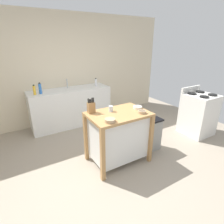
{
  "coord_description": "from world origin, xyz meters",
  "views": [
    {
      "loc": [
        -1.2,
        -2.03,
        1.95
      ],
      "look_at": [
        0.25,
        0.4,
        0.84
      ],
      "focal_mm": 28.84,
      "sensor_mm": 36.0,
      "label": 1
    }
  ],
  "objects_px": {
    "knife_block": "(91,107)",
    "bowl_stoneware_deep": "(142,112)",
    "bottle_dish_soap": "(40,89)",
    "kitchen_island": "(118,135)",
    "sink_faucet": "(67,83)",
    "bowl_ceramic_small": "(110,120)",
    "bottle_hand_soap": "(34,90)",
    "stove": "(198,114)",
    "trash_bin": "(150,134)",
    "bottle_spray_cleaner": "(96,82)",
    "bowl_ceramic_wide": "(138,107)",
    "drinking_cup": "(111,109)"
  },
  "relations": [
    {
      "from": "drinking_cup",
      "to": "bottle_hand_soap",
      "type": "bearing_deg",
      "value": 118.83
    },
    {
      "from": "bottle_hand_soap",
      "to": "bowl_ceramic_wide",
      "type": "bearing_deg",
      "value": -52.21
    },
    {
      "from": "trash_bin",
      "to": "bottle_dish_soap",
      "type": "bearing_deg",
      "value": 131.4
    },
    {
      "from": "bowl_stoneware_deep",
      "to": "knife_block",
      "type": "bearing_deg",
      "value": 147.53
    },
    {
      "from": "kitchen_island",
      "to": "stove",
      "type": "distance_m",
      "value": 2.07
    },
    {
      "from": "bowl_ceramic_small",
      "to": "bowl_stoneware_deep",
      "type": "height_order",
      "value": "bowl_ceramic_small"
    },
    {
      "from": "sink_faucet",
      "to": "stove",
      "type": "relative_size",
      "value": 0.21
    },
    {
      "from": "bowl_ceramic_small",
      "to": "bowl_ceramic_wide",
      "type": "xyz_separation_m",
      "value": [
        0.68,
        0.24,
        -0.0
      ]
    },
    {
      "from": "drinking_cup",
      "to": "bottle_spray_cleaner",
      "type": "relative_size",
      "value": 0.47
    },
    {
      "from": "bowl_ceramic_wide",
      "to": "bottle_hand_soap",
      "type": "bearing_deg",
      "value": 127.79
    },
    {
      "from": "bowl_ceramic_small",
      "to": "stove",
      "type": "relative_size",
      "value": 0.15
    },
    {
      "from": "trash_bin",
      "to": "bottle_spray_cleaner",
      "type": "bearing_deg",
      "value": 96.89
    },
    {
      "from": "knife_block",
      "to": "stove",
      "type": "bearing_deg",
      "value": -6.64
    },
    {
      "from": "trash_bin",
      "to": "knife_block",
      "type": "bearing_deg",
      "value": 167.49
    },
    {
      "from": "bowl_stoneware_deep",
      "to": "sink_faucet",
      "type": "xyz_separation_m",
      "value": [
        -0.5,
        2.2,
        0.1
      ]
    },
    {
      "from": "knife_block",
      "to": "bowl_stoneware_deep",
      "type": "xyz_separation_m",
      "value": [
        0.68,
        -0.43,
        -0.07
      ]
    },
    {
      "from": "bottle_hand_soap",
      "to": "bottle_dish_soap",
      "type": "bearing_deg",
      "value": 7.69
    },
    {
      "from": "stove",
      "to": "bowl_ceramic_small",
      "type": "bearing_deg",
      "value": -175.7
    },
    {
      "from": "trash_bin",
      "to": "bowl_ceramic_wide",
      "type": "bearing_deg",
      "value": 177.03
    },
    {
      "from": "bottle_spray_cleaner",
      "to": "stove",
      "type": "xyz_separation_m",
      "value": [
        1.56,
        -1.89,
        -0.54
      ]
    },
    {
      "from": "drinking_cup",
      "to": "sink_faucet",
      "type": "distance_m",
      "value": 1.88
    },
    {
      "from": "knife_block",
      "to": "bottle_hand_soap",
      "type": "xyz_separation_m",
      "value": [
        -0.6,
        1.53,
        0.02
      ]
    },
    {
      "from": "bowl_stoneware_deep",
      "to": "stove",
      "type": "distance_m",
      "value": 1.81
    },
    {
      "from": "kitchen_island",
      "to": "stove",
      "type": "relative_size",
      "value": 0.95
    },
    {
      "from": "stove",
      "to": "bowl_stoneware_deep",
      "type": "bearing_deg",
      "value": -175.05
    },
    {
      "from": "knife_block",
      "to": "bottle_spray_cleaner",
      "type": "height_order",
      "value": "knife_block"
    },
    {
      "from": "bowl_ceramic_small",
      "to": "bowl_ceramic_wide",
      "type": "relative_size",
      "value": 1.06
    },
    {
      "from": "kitchen_island",
      "to": "bowl_stoneware_deep",
      "type": "bearing_deg",
      "value": -32.62
    },
    {
      "from": "sink_faucet",
      "to": "bottle_dish_soap",
      "type": "bearing_deg",
      "value": -161.44
    },
    {
      "from": "knife_block",
      "to": "sink_faucet",
      "type": "height_order",
      "value": "knife_block"
    },
    {
      "from": "bowl_ceramic_small",
      "to": "sink_faucet",
      "type": "height_order",
      "value": "sink_faucet"
    },
    {
      "from": "bowl_stoneware_deep",
      "to": "bottle_spray_cleaner",
      "type": "relative_size",
      "value": 0.65
    },
    {
      "from": "knife_block",
      "to": "stove",
      "type": "relative_size",
      "value": 0.24
    },
    {
      "from": "kitchen_island",
      "to": "sink_faucet",
      "type": "distance_m",
      "value": 2.07
    },
    {
      "from": "sink_faucet",
      "to": "bottle_hand_soap",
      "type": "xyz_separation_m",
      "value": [
        -0.78,
        -0.24,
        -0.01
      ]
    },
    {
      "from": "bottle_spray_cleaner",
      "to": "drinking_cup",
      "type": "bearing_deg",
      "value": -108.4
    },
    {
      "from": "knife_block",
      "to": "sink_faucet",
      "type": "bearing_deg",
      "value": 84.22
    },
    {
      "from": "bottle_hand_soap",
      "to": "knife_block",
      "type": "bearing_deg",
      "value": -68.47
    },
    {
      "from": "bowl_stoneware_deep",
      "to": "sink_faucet",
      "type": "height_order",
      "value": "sink_faucet"
    },
    {
      "from": "sink_faucet",
      "to": "bottle_dish_soap",
      "type": "distance_m",
      "value": 0.7
    },
    {
      "from": "bowl_ceramic_small",
      "to": "bottle_hand_soap",
      "type": "bearing_deg",
      "value": 108.89
    },
    {
      "from": "bottle_dish_soap",
      "to": "trash_bin",
      "type": "bearing_deg",
      "value": -48.6
    },
    {
      "from": "bowl_ceramic_wide",
      "to": "sink_faucet",
      "type": "bearing_deg",
      "value": 106.18
    },
    {
      "from": "kitchen_island",
      "to": "sink_faucet",
      "type": "bearing_deg",
      "value": 95.36
    },
    {
      "from": "knife_block",
      "to": "bowl_ceramic_wide",
      "type": "relative_size",
      "value": 1.68
    },
    {
      "from": "bowl_stoneware_deep",
      "to": "bottle_dish_soap",
      "type": "distance_m",
      "value": 2.3
    },
    {
      "from": "knife_block",
      "to": "trash_bin",
      "type": "distance_m",
      "value": 1.3
    },
    {
      "from": "bowl_stoneware_deep",
      "to": "bottle_hand_soap",
      "type": "xyz_separation_m",
      "value": [
        -1.28,
        1.96,
        0.09
      ]
    },
    {
      "from": "bowl_stoneware_deep",
      "to": "trash_bin",
      "type": "relative_size",
      "value": 0.2
    },
    {
      "from": "knife_block",
      "to": "stove",
      "type": "height_order",
      "value": "knife_block"
    }
  ]
}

